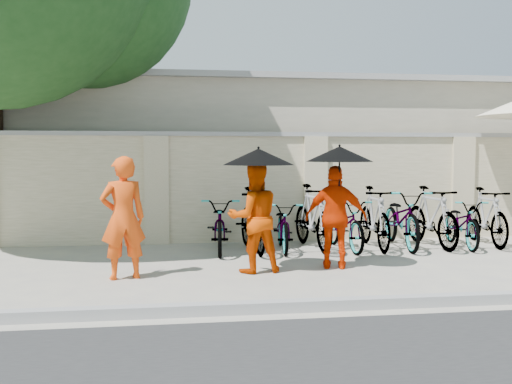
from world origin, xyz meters
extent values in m
plane|color=#ABA48C|center=(0.00, 0.00, 0.00)|extent=(80.00, 80.00, 0.00)
cube|color=gray|center=(0.00, -1.70, 0.06)|extent=(40.00, 0.16, 0.12)
cube|color=beige|center=(1.00, 3.20, 1.00)|extent=(20.00, 0.30, 2.00)
cube|color=#BCB199|center=(2.00, 7.00, 1.60)|extent=(14.00, 6.00, 3.20)
imported|color=#F14A0E|center=(-1.35, 0.17, 0.82)|extent=(0.68, 0.54, 1.65)
imported|color=#C63900|center=(0.44, 0.35, 0.78)|extent=(0.84, 0.69, 1.56)
cylinder|color=black|center=(0.49, 0.27, 1.26)|extent=(0.02, 0.02, 0.75)
cone|color=black|center=(0.49, 0.27, 1.64)|extent=(1.00, 1.00, 0.23)
imported|color=red|center=(1.66, 0.44, 0.75)|extent=(0.95, 0.60, 1.51)
cylinder|color=black|center=(1.68, 0.36, 1.26)|extent=(0.02, 0.02, 0.82)
cone|color=black|center=(1.68, 0.36, 1.68)|extent=(0.97, 0.97, 0.22)
imported|color=gray|center=(0.10, 2.07, 0.47)|extent=(0.75, 1.82, 0.93)
imported|color=gray|center=(0.64, 2.00, 0.55)|extent=(0.66, 1.86, 1.10)
imported|color=gray|center=(1.18, 2.01, 0.43)|extent=(0.73, 1.67, 0.85)
imported|color=gray|center=(1.72, 2.10, 0.57)|extent=(0.71, 1.93, 1.13)
imported|color=gray|center=(2.26, 1.97, 0.44)|extent=(0.73, 1.73, 0.89)
imported|color=gray|center=(2.80, 1.99, 0.55)|extent=(0.63, 1.85, 1.09)
imported|color=gray|center=(3.35, 2.06, 0.52)|extent=(0.87, 2.03, 1.03)
imported|color=gray|center=(3.89, 2.03, 0.54)|extent=(0.64, 1.84, 1.09)
imported|color=gray|center=(4.43, 1.95, 0.43)|extent=(0.78, 1.70, 0.86)
imported|color=gray|center=(4.97, 2.08, 0.53)|extent=(0.67, 1.79, 1.05)
camera|label=1|loc=(-0.65, -7.57, 1.70)|focal=40.00mm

